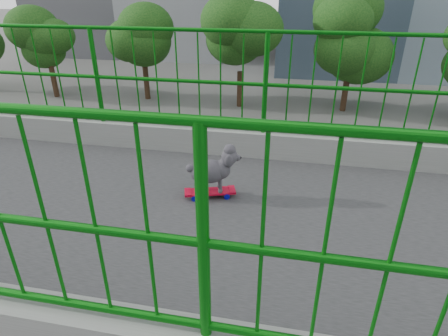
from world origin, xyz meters
TOP-DOWN VIEW (x-y plane):
  - road at (-13.00, 0.00)m, footprint 18.00×90.00m
  - railing at (0.00, 0.00)m, footprint 3.00×24.00m
  - street_trees at (-26.03, 1.06)m, footprint 5.30×60.40m
  - skateboard at (-0.35, -0.39)m, footprint 0.28×0.51m
  - poodle at (-0.36, -0.36)m, footprint 0.31×0.50m
  - car_2 at (-12.40, 4.67)m, footprint 2.60×5.64m
  - car_4 at (-18.80, 0.35)m, footprint 1.68×4.18m

SIDE VIEW (x-z plane):
  - road at x=-13.00m, z-range 0.00..0.02m
  - car_4 at x=-18.80m, z-range 0.00..1.42m
  - car_2 at x=-12.40m, z-range 0.00..1.57m
  - street_trees at x=-26.03m, z-range 1.09..8.35m
  - skateboard at x=-0.35m, z-range 7.02..7.08m
  - railing at x=0.00m, z-range 6.50..7.92m
  - poodle at x=-0.36m, z-range 7.08..7.51m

